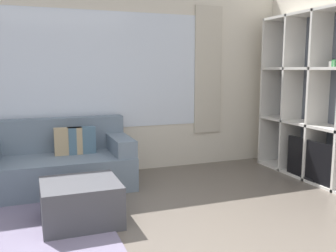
# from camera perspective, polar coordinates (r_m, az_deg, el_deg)

# --- Properties ---
(wall_back) EXTENTS (6.99, 0.11, 2.70)m
(wall_back) POSITION_cam_1_polar(r_m,az_deg,el_deg) (5.27, -11.67, 7.26)
(wall_back) COLOR beige
(wall_back) RESTS_ON ground_plane
(shelving_unit) EXTENTS (0.37, 2.57, 2.22)m
(shelving_unit) POSITION_cam_1_polar(r_m,az_deg,el_deg) (5.10, 24.06, 3.46)
(shelving_unit) COLOR #515660
(shelving_unit) RESTS_ON ground_plane
(couch_main) EXTENTS (1.78, 0.91, 0.84)m
(couch_main) POSITION_cam_1_polar(r_m,az_deg,el_deg) (4.87, -16.30, -5.51)
(couch_main) COLOR slate
(couch_main) RESTS_ON ground_plane
(ottoman) EXTENTS (0.73, 0.67, 0.41)m
(ottoman) POSITION_cam_1_polar(r_m,az_deg,el_deg) (3.76, -13.16, -11.26)
(ottoman) COLOR #47474C
(ottoman) RESTS_ON ground_plane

